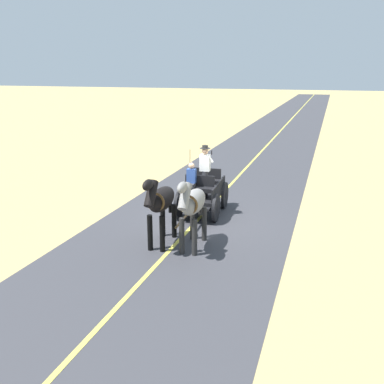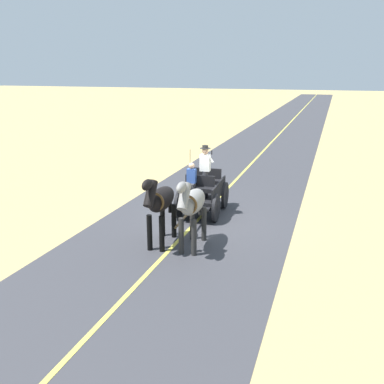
# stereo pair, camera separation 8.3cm
# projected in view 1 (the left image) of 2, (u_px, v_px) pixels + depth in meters

# --- Properties ---
(ground_plane) EXTENTS (200.00, 200.00, 0.00)m
(ground_plane) POSITION_uv_depth(u_px,v_px,m) (201.00, 217.00, 14.49)
(ground_plane) COLOR tan
(road_surface) EXTENTS (6.39, 160.00, 0.01)m
(road_surface) POSITION_uv_depth(u_px,v_px,m) (201.00, 217.00, 14.48)
(road_surface) COLOR #38383D
(road_surface) RESTS_ON ground
(road_centre_stripe) EXTENTS (0.12, 160.00, 0.00)m
(road_centre_stripe) POSITION_uv_depth(u_px,v_px,m) (201.00, 217.00, 14.48)
(road_centre_stripe) COLOR #DBCC4C
(road_centre_stripe) RESTS_ON road_surface
(horse_drawn_carriage) EXTENTS (1.54, 4.52, 2.50)m
(horse_drawn_carriage) POSITION_uv_depth(u_px,v_px,m) (202.00, 191.00, 14.64)
(horse_drawn_carriage) COLOR black
(horse_drawn_carriage) RESTS_ON ground
(horse_near_side) EXTENTS (0.63, 2.13, 2.21)m
(horse_near_side) POSITION_uv_depth(u_px,v_px,m) (192.00, 204.00, 11.58)
(horse_near_side) COLOR gray
(horse_near_side) RESTS_ON ground
(horse_off_side) EXTENTS (0.65, 2.13, 2.21)m
(horse_off_side) POSITION_uv_depth(u_px,v_px,m) (161.00, 202.00, 11.82)
(horse_off_side) COLOR black
(horse_off_side) RESTS_ON ground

